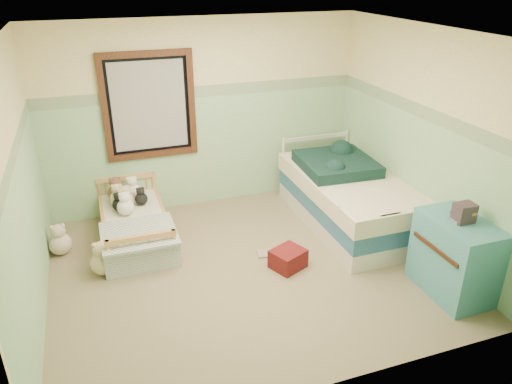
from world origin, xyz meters
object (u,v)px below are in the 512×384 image
object	(u,v)px
floor_book	(267,253)
dresser	(455,257)
plush_floor_tan	(103,263)
red_pillow	(288,259)
twin_bed_frame	(347,216)
plush_floor_cream	(60,244)
toddler_bed_frame	(136,232)

from	to	relation	value
floor_book	dresser	bearing A→B (deg)	-31.67
plush_floor_tan	red_pillow	world-z (taller)	plush_floor_tan
dresser	red_pillow	size ratio (longest dim) A/B	2.37
twin_bed_frame	dresser	world-z (taller)	dresser
plush_floor_cream	dresser	size ratio (longest dim) A/B	0.32
plush_floor_tan	dresser	size ratio (longest dim) A/B	0.33
plush_floor_cream	twin_bed_frame	xyz separation A→B (m)	(3.50, -0.45, -0.02)
plush_floor_tan	floor_book	bearing A→B (deg)	-6.87
plush_floor_cream	plush_floor_tan	distance (m)	0.73
dresser	red_pillow	world-z (taller)	dresser
toddler_bed_frame	dresser	bearing A→B (deg)	-36.16
toddler_bed_frame	twin_bed_frame	distance (m)	2.68
twin_bed_frame	red_pillow	distance (m)	1.31
toddler_bed_frame	plush_floor_tan	bearing A→B (deg)	-123.58
toddler_bed_frame	twin_bed_frame	xyz separation A→B (m)	(2.64, -0.50, 0.01)
twin_bed_frame	floor_book	distance (m)	1.29
floor_book	plush_floor_cream	bearing A→B (deg)	168.81
twin_bed_frame	red_pillow	size ratio (longest dim) A/B	6.11
plush_floor_tan	floor_book	distance (m)	1.84
plush_floor_cream	red_pillow	distance (m)	2.64
plush_floor_tan	red_pillow	xyz separation A→B (m)	(1.94, -0.55, -0.03)
toddler_bed_frame	twin_bed_frame	size ratio (longest dim) A/B	0.72
plush_floor_cream	floor_book	size ratio (longest dim) A/B	1.13
twin_bed_frame	dresser	xyz separation A→B (m)	(0.28, -1.63, 0.30)
plush_floor_tan	floor_book	xyz separation A→B (m)	(1.82, -0.22, -0.12)
plush_floor_tan	twin_bed_frame	distance (m)	3.06
toddler_bed_frame	plush_floor_cream	distance (m)	0.87
toddler_bed_frame	floor_book	xyz separation A→B (m)	(1.40, -0.86, -0.09)
twin_bed_frame	floor_book	xyz separation A→B (m)	(-1.24, -0.35, -0.10)
plush_floor_cream	dresser	distance (m)	4.33
toddler_bed_frame	floor_book	world-z (taller)	toddler_bed_frame
plush_floor_cream	twin_bed_frame	distance (m)	3.53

